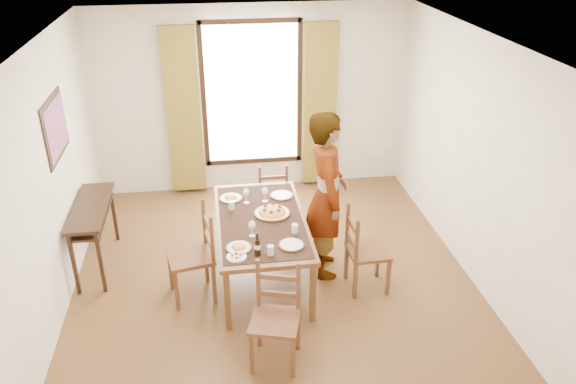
{
  "coord_description": "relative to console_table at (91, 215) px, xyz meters",
  "views": [
    {
      "loc": [
        -0.6,
        -5.28,
        3.83
      ],
      "look_at": [
        0.2,
        0.23,
        1.0
      ],
      "focal_mm": 35.0,
      "sensor_mm": 36.0,
      "label": 1
    }
  ],
  "objects": [
    {
      "name": "caprese_plate",
      "position": [
        1.59,
        -1.23,
        0.09
      ],
      "size": [
        0.2,
        0.2,
        0.04
      ],
      "primitive_type": null,
      "color": "silver",
      "rests_on": "dining_table"
    },
    {
      "name": "chair_west",
      "position": [
        1.15,
        -0.75,
        -0.19
      ],
      "size": [
        0.55,
        0.55,
        1.06
      ],
      "rotation": [
        0.0,
        0.0,
        -1.37
      ],
      "color": "brown",
      "rests_on": "ground"
    },
    {
      "name": "wine_bottle",
      "position": [
        1.8,
        -1.22,
        0.2
      ],
      "size": [
        0.07,
        0.07,
        0.25
      ],
      "primitive_type": null,
      "color": "black",
      "rests_on": "dining_table"
    },
    {
      "name": "dining_table",
      "position": [
        1.9,
        -0.51,
        0.01
      ],
      "size": [
        0.98,
        1.85,
        0.76
      ],
      "color": "brown",
      "rests_on": "ground"
    },
    {
      "name": "wine_glass_b",
      "position": [
        1.99,
        -0.1,
        0.16
      ],
      "size": [
        0.08,
        0.08,
        0.18
      ],
      "primitive_type": null,
      "color": "white",
      "rests_on": "dining_table"
    },
    {
      "name": "chair_south",
      "position": [
        1.9,
        -1.86,
        -0.22
      ],
      "size": [
        0.54,
        0.54,
        0.99
      ],
      "rotation": [
        0.0,
        0.0,
        -0.28
      ],
      "color": "brown",
      "rests_on": "ground"
    },
    {
      "name": "chair_east",
      "position": [
        3.01,
        -0.88,
        -0.23
      ],
      "size": [
        0.44,
        0.44,
        0.98
      ],
      "rotation": [
        0.0,
        0.0,
        1.59
      ],
      "color": "brown",
      "rests_on": "ground"
    },
    {
      "name": "wine_glass_a",
      "position": [
        1.78,
        -0.85,
        0.16
      ],
      "size": [
        0.08,
        0.08,
        0.18
      ],
      "primitive_type": null,
      "color": "white",
      "rests_on": "dining_table"
    },
    {
      "name": "tumbler_a",
      "position": [
        2.23,
        -0.85,
        0.12
      ],
      "size": [
        0.07,
        0.07,
        0.1
      ],
      "primitive_type": "cylinder",
      "color": "silver",
      "rests_on": "dining_table"
    },
    {
      "name": "man",
      "position": [
        2.65,
        -0.47,
        0.29
      ],
      "size": [
        0.78,
        0.57,
        1.95
      ],
      "primitive_type": "imported",
      "rotation": [
        0.0,
        0.0,
        1.5
      ],
      "color": "#9C9FA5",
      "rests_on": "ground"
    },
    {
      "name": "tumbler_c",
      "position": [
        1.93,
        -1.23,
        0.12
      ],
      "size": [
        0.07,
        0.07,
        0.1
      ],
      "primitive_type": "cylinder",
      "color": "silver",
      "rests_on": "dining_table"
    },
    {
      "name": "plate_se",
      "position": [
        2.16,
        -1.1,
        0.1
      ],
      "size": [
        0.27,
        0.27,
        0.05
      ],
      "primitive_type": null,
      "color": "silver",
      "rests_on": "dining_table"
    },
    {
      "name": "room_shell",
      "position": [
        2.03,
        -0.47,
        0.86
      ],
      "size": [
        4.6,
        5.1,
        2.74
      ],
      "color": "white",
      "rests_on": "ground"
    },
    {
      "name": "plate_ne",
      "position": [
        2.2,
        0.01,
        0.1
      ],
      "size": [
        0.27,
        0.27,
        0.05
      ],
      "primitive_type": null,
      "color": "silver",
      "rests_on": "dining_table"
    },
    {
      "name": "tumbler_b",
      "position": [
        1.6,
        -0.23,
        0.12
      ],
      "size": [
        0.07,
        0.07,
        0.1
      ],
      "primitive_type": "cylinder",
      "color": "silver",
      "rests_on": "dining_table"
    },
    {
      "name": "plate_nw",
      "position": [
        1.6,
        0.02,
        0.1
      ],
      "size": [
        0.27,
        0.27,
        0.05
      ],
      "primitive_type": null,
      "color": "silver",
      "rests_on": "dining_table"
    },
    {
      "name": "pasta_platter",
      "position": [
        2.04,
        -0.42,
        0.12
      ],
      "size": [
        0.4,
        0.4,
        0.1
      ],
      "primitive_type": null,
      "color": "#BB6618",
      "rests_on": "dining_table"
    },
    {
      "name": "chair_north",
      "position": [
        2.17,
        0.7,
        -0.26
      ],
      "size": [
        0.41,
        0.41,
        0.91
      ],
      "rotation": [
        0.0,
        0.0,
        3.13
      ],
      "color": "brown",
      "rests_on": "ground"
    },
    {
      "name": "wine_glass_c",
      "position": [
        1.77,
        -0.11,
        0.16
      ],
      "size": [
        0.08,
        0.08,
        0.18
      ],
      "primitive_type": null,
      "color": "white",
      "rests_on": "dining_table"
    },
    {
      "name": "plate_sw",
      "position": [
        1.62,
        -1.08,
        0.1
      ],
      "size": [
        0.27,
        0.27,
        0.05
      ],
      "primitive_type": null,
      "color": "silver",
      "rests_on": "dining_table"
    },
    {
      "name": "ground",
      "position": [
        2.03,
        -0.6,
        -0.68
      ],
      "size": [
        5.0,
        5.0,
        0.0
      ],
      "primitive_type": "plane",
      "color": "#452A15",
      "rests_on": "ground"
    },
    {
      "name": "console_table",
      "position": [
        0.0,
        0.0,
        0.0
      ],
      "size": [
        0.38,
        1.2,
        0.8
      ],
      "color": "#311D10",
      "rests_on": "ground"
    }
  ]
}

